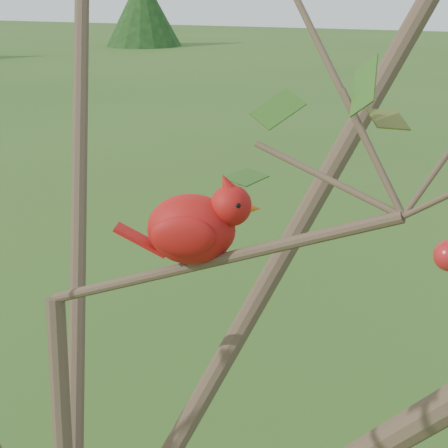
% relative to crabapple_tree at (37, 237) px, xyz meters
% --- Properties ---
extents(crabapple_tree, '(2.35, 2.05, 2.95)m').
position_rel_crabapple_tree_xyz_m(crabapple_tree, '(0.00, 0.00, 0.00)').
color(crabapple_tree, '#3E2C21').
rests_on(crabapple_tree, ground).
extents(cardinal, '(0.22, 0.14, 0.16)m').
position_rel_crabapple_tree_xyz_m(cardinal, '(0.22, 0.10, 0.01)').
color(cardinal, red).
rests_on(cardinal, ground).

